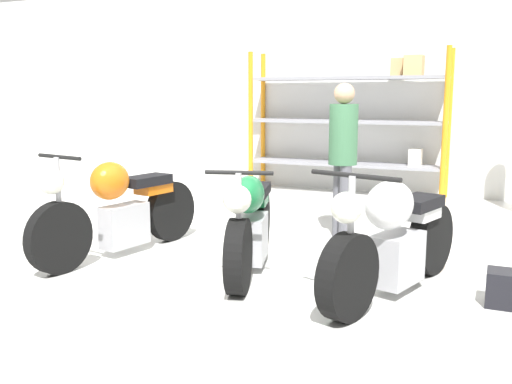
{
  "coord_description": "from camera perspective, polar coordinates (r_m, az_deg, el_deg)",
  "views": [
    {
      "loc": [
        2.16,
        -4.58,
        1.62
      ],
      "look_at": [
        0.0,
        0.4,
        0.7
      ],
      "focal_mm": 40.0,
      "sensor_mm": 36.0,
      "label": 1
    }
  ],
  "objects": [
    {
      "name": "motorcycle_orange",
      "position": [
        5.94,
        -13.59,
        -1.62
      ],
      "size": [
        0.69,
        2.14,
        1.09
      ],
      "rotation": [
        0.0,
        0.0,
        -1.77
      ],
      "color": "black",
      "rests_on": "ground_plane"
    },
    {
      "name": "motorcycle_green",
      "position": [
        5.33,
        -0.59,
        -3.12
      ],
      "size": [
        0.8,
        1.99,
        1.02
      ],
      "rotation": [
        0.0,
        0.0,
        -1.29
      ],
      "color": "black",
      "rests_on": "ground_plane"
    },
    {
      "name": "shelving_rack",
      "position": [
        9.52,
        9.72,
        7.33
      ],
      "size": [
        3.26,
        0.63,
        2.35
      ],
      "color": "orange",
      "rests_on": "ground_plane"
    },
    {
      "name": "ground_plane",
      "position": [
        5.32,
        -1.73,
        -8.12
      ],
      "size": [
        30.0,
        30.0,
        0.0
      ],
      "primitive_type": "plane",
      "color": "silver"
    },
    {
      "name": "person_browsing",
      "position": [
        6.49,
        8.7,
        4.4
      ],
      "size": [
        0.45,
        0.45,
        1.76
      ],
      "rotation": [
        0.0,
        0.0,
        3.82
      ],
      "color": "#595960",
      "rests_on": "ground_plane"
    },
    {
      "name": "motorcycle_white",
      "position": [
        4.78,
        13.63,
        -4.56
      ],
      "size": [
        0.92,
        2.05,
        1.08
      ],
      "rotation": [
        0.0,
        0.0,
        -1.86
      ],
      "color": "black",
      "rests_on": "ground_plane"
    },
    {
      "name": "back_wall",
      "position": [
        9.85,
        10.95,
        10.5
      ],
      "size": [
        30.0,
        0.08,
        3.6
      ],
      "color": "silver",
      "rests_on": "ground_plane"
    }
  ]
}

